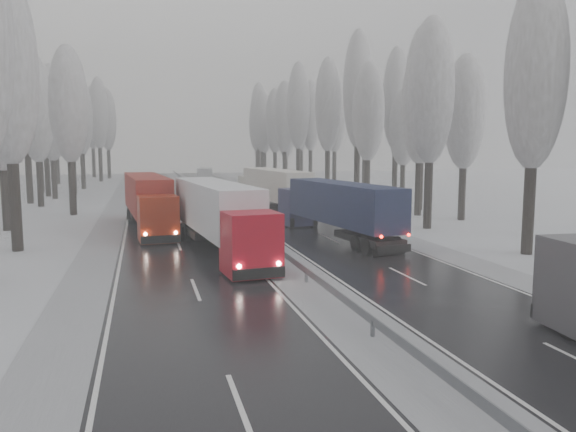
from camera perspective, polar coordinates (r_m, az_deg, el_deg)
name	(u,v)px	position (r m, az deg, el deg)	size (l,w,h in m)	color
ground	(430,385)	(16.43, 14.27, -16.33)	(260.00, 260.00, 0.00)	silver
carriageway_right	(306,227)	(45.44, 1.80, -1.14)	(7.50, 200.00, 0.03)	black
carriageway_left	(174,232)	(43.69, -11.53, -1.61)	(7.50, 200.00, 0.03)	black
median_slush	(242,229)	(44.26, -4.73, -1.37)	(3.00, 200.00, 0.04)	#AAACB2
shoulder_right	(363,225)	(47.06, 7.60, -0.91)	(2.40, 200.00, 0.04)	#AAACB2
shoulder_left	(106,234)	(43.72, -18.03, -1.80)	(2.40, 200.00, 0.04)	#AAACB2
median_guardrail	(242,222)	(44.17, -4.74, -0.63)	(0.12, 200.00, 0.76)	slate
tree_16	(536,75)	(36.79, 23.87, 13.00)	(3.60, 3.60, 16.53)	black
tree_18	(431,92)	(45.99, 14.34, 12.09)	(3.60, 3.60, 16.58)	black
tree_19	(465,113)	(52.11, 17.54, 9.95)	(3.60, 3.60, 14.57)	black
tree_20	(421,107)	(54.68, 13.31, 10.69)	(3.60, 3.60, 15.71)	black
tree_21	(422,92)	(59.40, 13.47, 12.18)	(3.60, 3.60, 18.62)	black
tree_22	(368,113)	(63.76, 8.16, 10.34)	(3.60, 3.60, 15.86)	black
tree_23	(404,128)	(69.92, 11.67, 8.76)	(3.60, 3.60, 13.55)	black
tree_24	(358,91)	(69.32, 7.12, 12.53)	(3.60, 3.60, 20.49)	black
tree_25	(396,100)	(75.66, 10.95, 11.48)	(3.60, 3.60, 19.44)	black
tree_26	(328,106)	(78.72, 4.08, 11.10)	(3.60, 3.60, 18.78)	black
tree_27	(365,114)	(84.90, 7.85, 10.25)	(3.60, 3.60, 17.62)	black
tree_28	(298,107)	(88.59, 1.07, 11.01)	(3.60, 3.60, 19.62)	black
tree_29	(335,115)	(94.54, 4.78, 10.15)	(3.60, 3.60, 18.11)	black
tree_30	(284,118)	(97.98, -0.36, 9.97)	(3.60, 3.60, 17.86)	black
tree_31	(311,117)	(103.43, 2.31, 10.06)	(3.60, 3.60, 18.58)	black
tree_32	(275,121)	(105.27, -1.34, 9.58)	(3.60, 3.60, 17.33)	black
tree_33	(286,133)	(109.83, -0.21, 8.47)	(3.60, 3.60, 14.33)	black
tree_34	(262,122)	(112.01, -2.64, 9.51)	(3.60, 3.60, 17.63)	black
tree_35	(302,121)	(118.12, 1.39, 9.58)	(3.60, 3.60, 18.25)	black
tree_36	(259,116)	(121.98, -3.01, 10.08)	(3.60, 3.60, 20.23)	black
tree_37	(286,129)	(127.33, -0.25, 8.85)	(3.60, 3.60, 16.37)	black
tree_38	(257,125)	(132.59, -3.20, 9.21)	(3.60, 3.60, 17.97)	black
tree_39	(265,131)	(137.04, -2.36, 8.67)	(3.60, 3.60, 16.19)	black
tree_58	(7,69)	(38.78, -26.63, 13.17)	(3.60, 3.60, 17.21)	black
tree_60	(0,106)	(48.57, -27.22, 9.95)	(3.60, 3.60, 14.84)	black
tree_62	(69,105)	(57.39, -21.40, 10.43)	(3.60, 3.60, 16.04)	black
tree_64	(36,114)	(66.85, -24.20, 9.41)	(3.60, 3.60, 15.42)	black
tree_65	(24,93)	(71.26, -25.21, 11.26)	(3.60, 3.60, 19.48)	black
tree_66	(51,120)	(76.34, -22.91, 9.00)	(3.60, 3.60, 15.23)	black
tree_67	(44,112)	(80.55, -23.53, 9.69)	(3.60, 3.60, 17.09)	black
tree_68	(71,115)	(82.89, -21.17, 9.51)	(3.60, 3.60, 16.65)	black
tree_69	(37,104)	(87.60, -24.12, 10.34)	(3.60, 3.60, 19.35)	black
tree_70	(81,117)	(92.89, -20.31, 9.40)	(3.60, 3.60, 17.09)	black
tree_71	(51,108)	(97.51, -22.95, 10.09)	(3.60, 3.60, 19.61)	black
tree_72	(70,127)	(102.39, -21.23, 8.39)	(3.60, 3.60, 15.11)	black
tree_73	(55,120)	(106.77, -22.57, 8.97)	(3.60, 3.60, 17.22)	black
tree_74	(99,114)	(112.92, -18.69, 9.80)	(3.60, 3.60, 19.68)	black
tree_75	(50,118)	(117.82, -23.03, 9.15)	(3.60, 3.60, 18.60)	black
tree_76	(107,120)	(122.18, -17.88, 9.25)	(3.60, 3.60, 18.55)	black
tree_77	(81,134)	(126.50, -20.29, 7.85)	(3.60, 3.60, 14.32)	black
tree_78	(92,118)	(129.01, -19.30, 9.34)	(3.60, 3.60, 19.55)	black
tree_79	(80,126)	(133.17, -20.34, 8.53)	(3.60, 3.60, 17.07)	black
truck_blue_box	(335,206)	(39.76, 4.79, 1.06)	(4.52, 15.82, 4.02)	#1B1C43
truck_cream_box	(272,187)	(56.49, -1.66, 2.97)	(4.31, 16.72, 4.25)	beige
box_truck_distant	(205,176)	(96.32, -8.48, 4.00)	(3.21, 8.21, 2.99)	silver
truck_red_white	(219,213)	(34.25, -7.02, 0.31)	(4.27, 16.77, 4.26)	#AC0919
truck_red_red	(148,199)	(45.31, -14.04, 1.73)	(3.92, 16.50, 4.20)	#9D1F09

